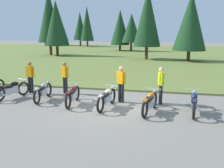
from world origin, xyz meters
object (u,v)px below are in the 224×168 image
object	(u,v)px
motorcycle_black	(12,89)
motorcycle_navy	(194,103)
rider_in_hivis_vest	(121,82)
rider_checking_bike	(65,76)
motorcycle_maroon	(73,95)
motorcycle_silver	(43,91)
rider_with_back_turned	(30,75)
motorcycle_orange	(150,102)
motorcycle_cream	(107,98)
rider_near_row_end	(161,83)

from	to	relation	value
motorcycle_black	motorcycle_navy	xyz separation A→B (m)	(8.46, -0.55, 0.00)
motorcycle_navy	rider_in_hivis_vest	distance (m)	3.31
motorcycle_black	motorcycle_navy	bearing A→B (deg)	-3.69
rider_in_hivis_vest	rider_checking_bike	xyz separation A→B (m)	(-3.16, 1.02, 0.00)
motorcycle_maroon	rider_checking_bike	bearing A→B (deg)	121.57
motorcycle_silver	rider_with_back_turned	world-z (taller)	rider_with_back_turned
motorcycle_black	rider_with_back_turned	xyz separation A→B (m)	(0.36, 1.15, 0.51)
motorcycle_orange	motorcycle_navy	size ratio (longest dim) A/B	0.99
motorcycle_navy	rider_in_hivis_vest	world-z (taller)	rider_in_hivis_vest
motorcycle_cream	motorcycle_orange	size ratio (longest dim) A/B	1.01
motorcycle_navy	rider_checking_bike	distance (m)	6.61
rider_in_hivis_vest	motorcycle_navy	bearing A→B (deg)	-17.54
motorcycle_black	rider_in_hivis_vest	bearing A→B (deg)	4.71
motorcycle_cream	rider_near_row_end	size ratio (longest dim) A/B	1.25
motorcycle_maroon	rider_with_back_turned	world-z (taller)	rider_with_back_turned
motorcycle_navy	rider_in_hivis_vest	bearing A→B (deg)	162.46
motorcycle_maroon	motorcycle_orange	bearing A→B (deg)	-7.39
motorcycle_maroon	rider_in_hivis_vest	bearing A→B (deg)	21.46
motorcycle_black	motorcycle_cream	size ratio (longest dim) A/B	0.96
motorcycle_navy	motorcycle_black	bearing A→B (deg)	176.31
motorcycle_black	motorcycle_silver	bearing A→B (deg)	0.38
rider_with_back_turned	motorcycle_silver	bearing A→B (deg)	-41.25
motorcycle_cream	rider_in_hivis_vest	distance (m)	1.20
motorcycle_black	motorcycle_maroon	world-z (taller)	same
motorcycle_black	rider_in_hivis_vest	xyz separation A→B (m)	(5.34, 0.44, 0.51)
motorcycle_cream	rider_checking_bike	xyz separation A→B (m)	(-2.73, 2.01, 0.51)
rider_in_hivis_vest	rider_checking_bike	distance (m)	3.32
motorcycle_silver	motorcycle_orange	size ratio (longest dim) A/B	1.01
motorcycle_orange	rider_near_row_end	size ratio (longest dim) A/B	1.24
motorcycle_orange	motorcycle_navy	world-z (taller)	same
motorcycle_silver	motorcycle_navy	xyz separation A→B (m)	(6.80, -0.56, 0.00)
motorcycle_silver	rider_near_row_end	distance (m)	5.52
motorcycle_silver	motorcycle_cream	distance (m)	3.30
rider_checking_bike	rider_with_back_turned	xyz separation A→B (m)	(-1.82, -0.31, 0.00)
rider_in_hivis_vest	rider_checking_bike	size ratio (longest dim) A/B	1.00
motorcycle_cream	motorcycle_orange	world-z (taller)	same
motorcycle_navy	rider_checking_bike	world-z (taller)	rider_checking_bike
motorcycle_cream	motorcycle_navy	distance (m)	3.55
motorcycle_black	motorcycle_navy	world-z (taller)	same
motorcycle_black	rider_with_back_turned	world-z (taller)	rider_with_back_turned
motorcycle_maroon	motorcycle_navy	size ratio (longest dim) A/B	1.00
rider_checking_bike	motorcycle_black	bearing A→B (deg)	-146.22
motorcycle_cream	rider_with_back_turned	size ratio (longest dim) A/B	1.25
motorcycle_black	motorcycle_navy	size ratio (longest dim) A/B	0.96
motorcycle_silver	motorcycle_maroon	xyz separation A→B (m)	(1.64, -0.37, 0.00)
motorcycle_silver	rider_in_hivis_vest	bearing A→B (deg)	6.64
motorcycle_cream	motorcycle_navy	bearing A→B (deg)	0.10
rider_checking_bike	rider_with_back_turned	distance (m)	1.85
motorcycle_silver	motorcycle_navy	size ratio (longest dim) A/B	1.00
motorcycle_maroon	motorcycle_orange	distance (m)	3.48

